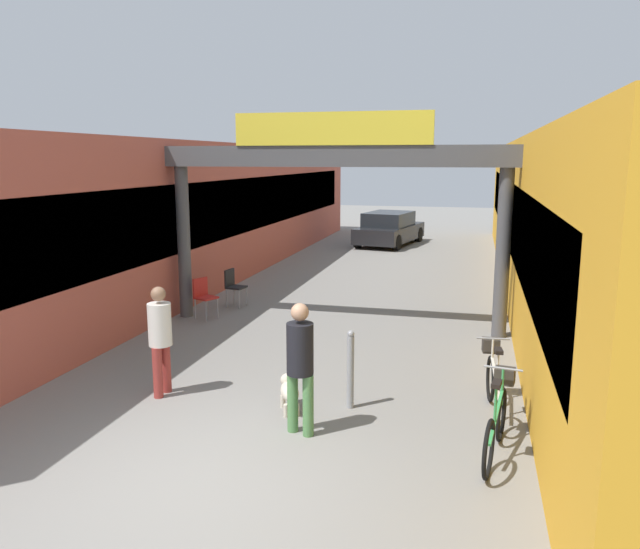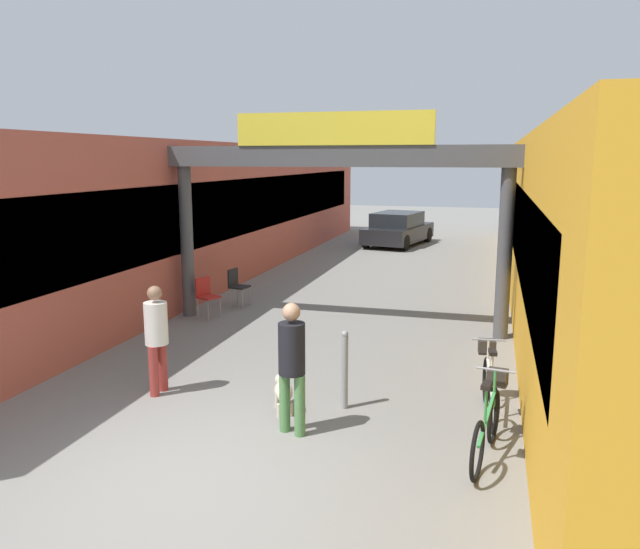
% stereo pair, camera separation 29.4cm
% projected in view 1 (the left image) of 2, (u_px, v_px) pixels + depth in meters
% --- Properties ---
extents(ground_plane, '(80.00, 80.00, 0.00)m').
position_uv_depth(ground_plane, '(198.00, 482.00, 6.78)').
color(ground_plane, gray).
extents(storefront_left, '(3.00, 26.00, 3.87)m').
position_uv_depth(storefront_left, '(196.00, 211.00, 18.12)').
color(storefront_left, '#B25142').
rests_on(storefront_left, ground_plane).
extents(storefront_right, '(3.00, 26.00, 3.87)m').
position_uv_depth(storefront_right, '(569.00, 220.00, 15.70)').
color(storefront_right, gold).
rests_on(storefront_right, ground_plane).
extents(arcade_sign_gateway, '(7.40, 0.47, 4.35)m').
position_uv_depth(arcade_sign_gateway, '(333.00, 176.00, 12.50)').
color(arcade_sign_gateway, '#4C4C4F').
rests_on(arcade_sign_gateway, ground_plane).
extents(pedestrian_with_dog, '(0.43, 0.43, 1.71)m').
position_uv_depth(pedestrian_with_dog, '(300.00, 360.00, 7.80)').
color(pedestrian_with_dog, '#4C7F47').
rests_on(pedestrian_with_dog, ground_plane).
extents(pedestrian_companion, '(0.35, 0.39, 1.64)m').
position_uv_depth(pedestrian_companion, '(160.00, 334.00, 9.11)').
color(pedestrian_companion, '#99332D').
rests_on(pedestrian_companion, ground_plane).
extents(dog_on_leash, '(0.46, 0.66, 0.47)m').
position_uv_depth(dog_on_leash, '(289.00, 391.00, 8.65)').
color(dog_on_leash, beige).
rests_on(dog_on_leash, ground_plane).
extents(bicycle_green_nearest, '(0.47, 1.68, 0.98)m').
position_uv_depth(bicycle_green_nearest, '(497.00, 419.00, 7.35)').
color(bicycle_green_nearest, black).
rests_on(bicycle_green_nearest, ground_plane).
extents(bicycle_silver_second, '(0.46, 1.69, 0.98)m').
position_uv_depth(bicycle_silver_second, '(494.00, 382.00, 8.57)').
color(bicycle_silver_second, black).
rests_on(bicycle_silver_second, ground_plane).
extents(bollard_post_metal, '(0.10, 0.10, 1.13)m').
position_uv_depth(bollard_post_metal, '(350.00, 369.00, 8.69)').
color(bollard_post_metal, gray).
rests_on(bollard_post_metal, ground_plane).
extents(cafe_chair_red_nearer, '(0.53, 0.53, 0.89)m').
position_uv_depth(cafe_chair_red_nearer, '(204.00, 294.00, 13.61)').
color(cafe_chair_red_nearer, gray).
rests_on(cafe_chair_red_nearer, ground_plane).
extents(cafe_chair_black_farther, '(0.46, 0.46, 0.89)m').
position_uv_depth(cafe_chair_black_farther, '(233.00, 284.00, 14.69)').
color(cafe_chair_black_farther, gray).
rests_on(cafe_chair_black_farther, ground_plane).
extents(parked_car_black, '(2.50, 4.27, 1.33)m').
position_uv_depth(parked_car_black, '(389.00, 229.00, 25.20)').
color(parked_car_black, black).
rests_on(parked_car_black, ground_plane).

